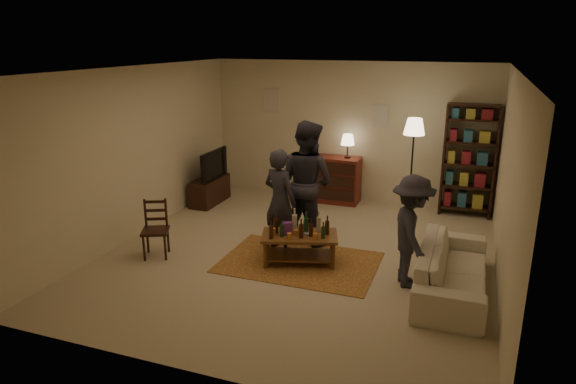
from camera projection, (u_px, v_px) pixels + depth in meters
The scene contains 13 objects.
floor at pixel (298, 255), 7.65m from camera, with size 6.00×6.00×0.00m, color #C6B793.
room_shell at pixel (317, 107), 10.02m from camera, with size 6.00×6.00×6.00m.
rug at pixel (299, 262), 7.39m from camera, with size 2.20×1.50×0.01m, color maroon.
coffee_table at pixel (299, 237), 7.29m from camera, with size 1.19×0.87×0.78m.
dining_chair at pixel (156, 227), 7.53m from camera, with size 0.50×0.50×0.86m.
tv_stand at pixel (210, 184), 9.97m from camera, with size 0.40×1.00×1.06m.
dresser at pixel (334, 178), 10.02m from camera, with size 1.00×0.50×1.36m.
bookshelf at pixel (469, 160), 9.12m from camera, with size 0.90×0.34×2.02m.
floor_lamp at pixel (414, 134), 8.73m from camera, with size 0.36×0.36×1.81m.
sofa at pixel (453, 269), 6.48m from camera, with size 2.08×0.81×0.61m, color beige.
person_left at pixel (280, 200), 7.65m from camera, with size 0.57×0.37×1.57m, color #26262E.
person_right at pixel (307, 182), 7.98m from camera, with size 0.93×0.73×1.92m, color #2B2A33.
person_by_sofa at pixel (412, 232), 6.53m from camera, with size 0.95×0.55×1.48m, color #2C2A33.
Camera 1 is at (2.28, -6.68, 3.11)m, focal length 32.00 mm.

